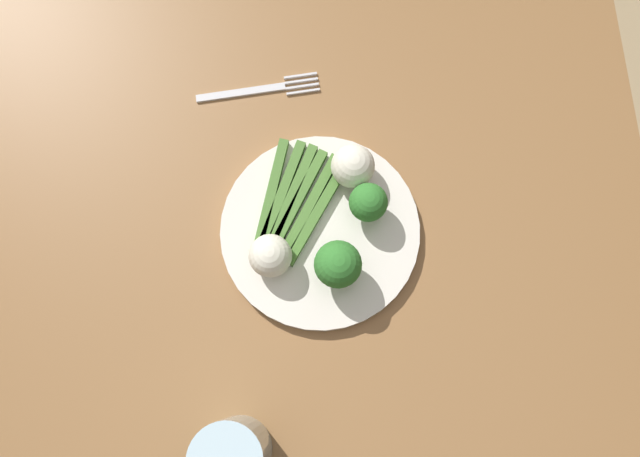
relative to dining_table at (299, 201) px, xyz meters
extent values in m
cube|color=tan|center=(0.00, 0.00, -0.66)|extent=(6.00, 6.00, 0.02)
cube|color=olive|center=(0.00, 0.00, 0.07)|extent=(1.50, 0.91, 0.04)
cylinder|color=olive|center=(-0.17, -0.51, -0.42)|extent=(0.04, 0.04, 0.45)
cylinder|color=olive|center=(0.17, -0.49, -0.42)|extent=(0.04, 0.04, 0.45)
cylinder|color=silver|center=(0.07, 0.03, 0.10)|extent=(0.25, 0.25, 0.01)
cube|color=#47752D|center=(0.05, 0.03, 0.12)|extent=(0.13, 0.09, 0.01)
cube|color=#47752D|center=(0.04, 0.01, 0.12)|extent=(0.14, 0.08, 0.01)
cube|color=#47752D|center=(0.04, 0.00, 0.12)|extent=(0.14, 0.08, 0.01)
cube|color=#47752D|center=(0.03, -0.01, 0.12)|extent=(0.14, 0.07, 0.01)
cube|color=#47752D|center=(0.03, -0.02, 0.12)|extent=(0.14, 0.07, 0.01)
cube|color=#47752D|center=(0.03, -0.03, 0.12)|extent=(0.15, 0.05, 0.01)
cylinder|color=#609E3D|center=(0.12, 0.04, 0.12)|extent=(0.02, 0.02, 0.02)
sphere|color=#337A2D|center=(0.12, 0.04, 0.15)|extent=(0.06, 0.06, 0.06)
cylinder|color=#609E3D|center=(0.05, 0.09, 0.12)|extent=(0.02, 0.02, 0.02)
sphere|color=#337A2D|center=(0.05, 0.09, 0.14)|extent=(0.05, 0.05, 0.05)
sphere|color=white|center=(0.11, -0.03, 0.14)|extent=(0.05, 0.05, 0.05)
sphere|color=white|center=(0.00, 0.07, 0.14)|extent=(0.05, 0.05, 0.05)
cube|color=silver|center=(-0.13, -0.07, 0.10)|extent=(0.02, 0.12, 0.00)
cube|color=silver|center=(-0.12, 0.01, 0.10)|extent=(0.01, 0.05, 0.00)
cube|color=silver|center=(-0.13, 0.01, 0.10)|extent=(0.01, 0.05, 0.00)
cube|color=silver|center=(-0.14, 0.01, 0.10)|extent=(0.01, 0.05, 0.00)
cube|color=silver|center=(-0.15, 0.01, 0.10)|extent=(0.01, 0.05, 0.00)
cylinder|color=silver|center=(0.33, -0.08, 0.15)|extent=(0.08, 0.08, 0.12)
camera|label=1|loc=(0.26, 0.02, 0.86)|focal=34.82mm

